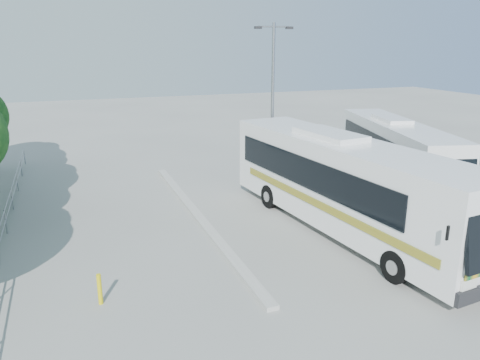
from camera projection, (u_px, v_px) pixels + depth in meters
name	position (u px, v px, depth m)	size (l,w,h in m)	color
ground	(264.00, 227.00, 19.57)	(100.00, 100.00, 0.00)	#9D9D98
kerb_divider	(198.00, 216.00, 20.57)	(0.40, 16.00, 0.15)	#B2B2AD
railing	(7.00, 208.00, 19.58)	(0.06, 22.00, 1.00)	gray
coach_main	(344.00, 183.00, 18.62)	(4.13, 13.57, 3.71)	white
coach_adjacent	(396.00, 150.00, 25.56)	(5.26, 11.83, 3.23)	white
lamppost	(273.00, 98.00, 24.49)	(2.05, 0.33, 8.38)	#919399
bollard	(100.00, 289.00, 13.67)	(0.13, 0.13, 0.96)	#D3BF0C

